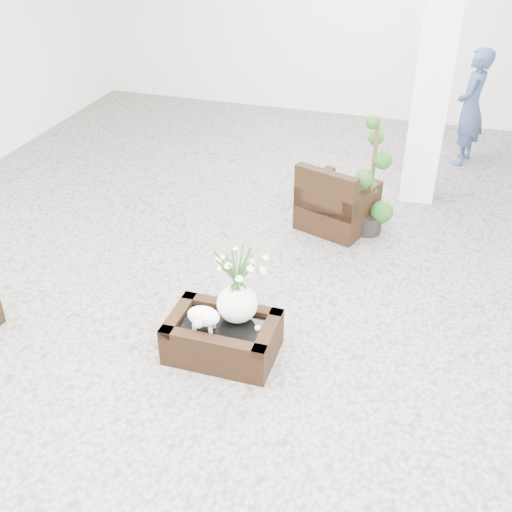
% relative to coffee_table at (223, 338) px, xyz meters
% --- Properties ---
extents(ground, '(11.00, 11.00, 0.00)m').
position_rel_coffee_table_xyz_m(ground, '(0.10, 0.72, -0.16)').
color(ground, gray).
rests_on(ground, ground).
extents(column, '(0.40, 0.40, 3.50)m').
position_rel_coffee_table_xyz_m(column, '(1.30, 3.52, 1.59)').
color(column, white).
rests_on(column, ground).
extents(coffee_table, '(0.90, 0.60, 0.31)m').
position_rel_coffee_table_xyz_m(coffee_table, '(0.00, 0.00, 0.00)').
color(coffee_table, black).
rests_on(coffee_table, ground).
extents(sheep_figurine, '(0.28, 0.23, 0.21)m').
position_rel_coffee_table_xyz_m(sheep_figurine, '(-0.12, -0.10, 0.26)').
color(sheep_figurine, white).
rests_on(sheep_figurine, coffee_table).
extents(planter_narcissus, '(0.44, 0.44, 0.80)m').
position_rel_coffee_table_xyz_m(planter_narcissus, '(0.10, 0.10, 0.56)').
color(planter_narcissus, white).
rests_on(planter_narcissus, coffee_table).
extents(tealight, '(0.04, 0.04, 0.03)m').
position_rel_coffee_table_xyz_m(tealight, '(0.30, 0.02, 0.17)').
color(tealight, white).
rests_on(tealight, coffee_table).
extents(armchair, '(0.92, 0.91, 0.78)m').
position_rel_coffee_table_xyz_m(armchair, '(0.48, 2.47, 0.23)').
color(armchair, black).
rests_on(armchair, ground).
extents(topiary, '(0.36, 0.36, 1.34)m').
position_rel_coffee_table_xyz_m(topiary, '(0.84, 2.44, 0.51)').
color(topiary, '#1B4215').
rests_on(topiary, ground).
extents(shopper, '(0.50, 0.64, 1.56)m').
position_rel_coffee_table_xyz_m(shopper, '(1.79, 4.77, 0.63)').
color(shopper, navy).
rests_on(shopper, ground).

